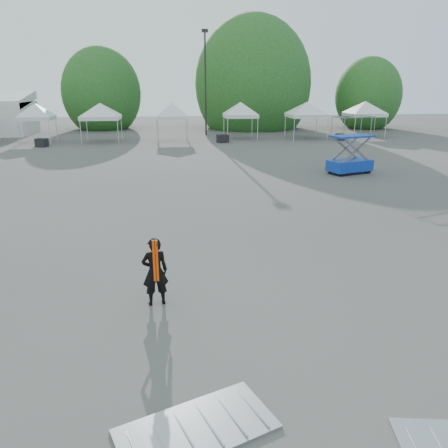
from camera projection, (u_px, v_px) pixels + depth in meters
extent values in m
plane|color=#474442|center=(198.00, 252.00, 13.20)|extent=(120.00, 120.00, 0.00)
cylinder|color=black|center=(205.00, 85.00, 42.34)|extent=(0.16, 0.16, 9.50)
cube|color=black|center=(205.00, 31.00, 40.85)|extent=(0.60, 0.25, 0.30)
cylinder|color=#382314|center=(104.00, 119.00, 49.70)|extent=(0.36, 0.36, 2.27)
ellipsoid|color=#214A18|center=(102.00, 93.00, 48.84)|extent=(4.16, 4.16, 4.78)
cylinder|color=#382314|center=(252.00, 115.00, 50.69)|extent=(0.36, 0.36, 2.80)
ellipsoid|color=#214A18|center=(253.00, 84.00, 49.64)|extent=(5.12, 5.12, 5.89)
cylinder|color=#382314|center=(366.00, 119.00, 50.46)|extent=(0.36, 0.36, 2.10)
ellipsoid|color=#214A18|center=(368.00, 96.00, 49.67)|extent=(3.84, 3.84, 4.42)
cylinder|color=silver|center=(18.00, 133.00, 36.47)|extent=(0.06, 0.06, 2.00)
cylinder|color=silver|center=(50.00, 132.00, 36.77)|extent=(0.06, 0.06, 2.00)
cylinder|color=silver|center=(27.00, 130.00, 38.85)|extent=(0.06, 0.06, 2.00)
cylinder|color=silver|center=(57.00, 129.00, 39.15)|extent=(0.06, 0.06, 2.00)
cube|color=white|center=(36.00, 118.00, 37.48)|extent=(2.72, 2.72, 0.30)
pyramid|color=white|center=(35.00, 103.00, 37.10)|extent=(3.85, 3.85, 1.10)
cylinder|color=silver|center=(81.00, 132.00, 36.64)|extent=(0.06, 0.06, 2.00)
cylinder|color=silver|center=(118.00, 132.00, 37.01)|extent=(0.06, 0.06, 2.00)
cylinder|color=silver|center=(87.00, 129.00, 39.55)|extent=(0.06, 0.06, 2.00)
cylinder|color=silver|center=(122.00, 128.00, 39.92)|extent=(0.06, 0.06, 2.00)
cube|color=white|center=(101.00, 118.00, 37.95)|extent=(3.28, 3.28, 0.30)
pyramid|color=white|center=(100.00, 103.00, 37.57)|extent=(4.63, 4.63, 1.10)
cylinder|color=silver|center=(157.00, 131.00, 37.36)|extent=(0.06, 0.06, 2.00)
cylinder|color=silver|center=(188.00, 131.00, 37.67)|extent=(0.06, 0.06, 2.00)
cylinder|color=silver|center=(158.00, 129.00, 39.83)|extent=(0.06, 0.06, 2.00)
cylinder|color=silver|center=(186.00, 128.00, 40.14)|extent=(0.06, 0.06, 2.00)
cube|color=white|center=(172.00, 117.00, 38.42)|extent=(2.81, 2.81, 0.30)
pyramid|color=white|center=(171.00, 103.00, 38.04)|extent=(3.98, 3.98, 1.10)
cylinder|color=silver|center=(228.00, 130.00, 38.98)|extent=(0.06, 0.06, 2.00)
cylinder|color=silver|center=(258.00, 129.00, 39.31)|extent=(0.06, 0.06, 2.00)
cylinder|color=silver|center=(224.00, 127.00, 41.56)|extent=(0.06, 0.06, 2.00)
cylinder|color=silver|center=(252.00, 126.00, 41.89)|extent=(0.06, 0.06, 2.00)
cube|color=white|center=(240.00, 116.00, 40.10)|extent=(2.93, 2.93, 0.30)
pyramid|color=white|center=(241.00, 102.00, 39.72)|extent=(4.14, 4.14, 1.10)
cylinder|color=silver|center=(294.00, 129.00, 39.07)|extent=(0.06, 0.06, 2.00)
cylinder|color=silver|center=(328.00, 129.00, 39.44)|extent=(0.06, 0.06, 2.00)
cylinder|color=silver|center=(285.00, 126.00, 42.02)|extent=(0.06, 0.06, 2.00)
cylinder|color=silver|center=(316.00, 126.00, 42.40)|extent=(0.06, 0.06, 2.00)
cube|color=white|center=(306.00, 116.00, 40.40)|extent=(3.33, 3.33, 0.30)
pyramid|color=white|center=(307.00, 102.00, 40.02)|extent=(4.71, 4.71, 1.10)
cylinder|color=silver|center=(355.00, 128.00, 40.56)|extent=(0.06, 0.06, 2.00)
cylinder|color=silver|center=(386.00, 127.00, 40.92)|extent=(0.06, 0.06, 2.00)
cylinder|color=silver|center=(342.00, 125.00, 43.44)|extent=(0.06, 0.06, 2.00)
cylinder|color=silver|center=(371.00, 125.00, 43.80)|extent=(0.06, 0.06, 2.00)
cube|color=white|center=(364.00, 115.00, 41.85)|extent=(3.25, 3.25, 0.30)
pyramid|color=white|center=(366.00, 101.00, 41.47)|extent=(4.59, 4.59, 1.10)
imported|color=black|center=(155.00, 272.00, 9.85)|extent=(0.65, 0.49, 1.62)
cube|color=#FF4205|center=(154.00, 261.00, 9.60)|extent=(0.13, 0.02, 0.97)
cube|color=#0B0D98|center=(350.00, 165.00, 24.76)|extent=(2.72, 1.97, 0.61)
cube|color=#0B0D98|center=(352.00, 136.00, 24.26)|extent=(2.61, 1.89, 0.10)
cylinder|color=black|center=(343.00, 173.00, 24.02)|extent=(0.40, 0.27, 0.37)
cylinder|color=black|center=(368.00, 170.00, 24.80)|extent=(0.40, 0.27, 0.37)
cylinder|color=black|center=(331.00, 170.00, 24.89)|extent=(0.40, 0.27, 0.37)
cylinder|color=black|center=(355.00, 167.00, 25.67)|extent=(0.40, 0.27, 0.37)
cube|color=#ABADB3|center=(197.00, 429.00, 6.39)|extent=(2.54, 1.89, 0.05)
cube|color=black|center=(42.00, 143.00, 35.37)|extent=(1.05, 0.94, 0.68)
cube|color=black|center=(223.00, 139.00, 37.96)|extent=(1.08, 0.95, 0.70)
cube|color=black|center=(340.00, 137.00, 39.53)|extent=(0.91, 0.79, 0.60)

